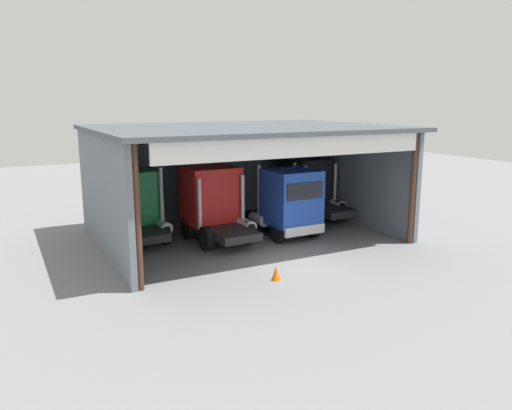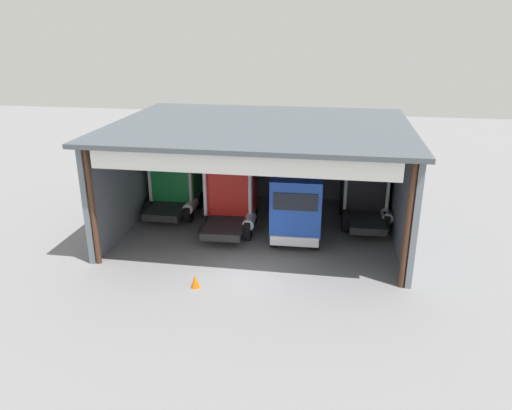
{
  "view_description": "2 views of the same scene",
  "coord_description": "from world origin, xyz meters",
  "px_view_note": "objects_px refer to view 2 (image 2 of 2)",
  "views": [
    {
      "loc": [
        -10.55,
        -16.59,
        6.62
      ],
      "look_at": [
        0.0,
        3.58,
        1.85
      ],
      "focal_mm": 34.75,
      "sensor_mm": 36.0,
      "label": 1
    },
    {
      "loc": [
        3.46,
        -17.74,
        9.85
      ],
      "look_at": [
        0.0,
        3.58,
        1.85
      ],
      "focal_mm": 34.2,
      "sensor_mm": 36.0,
      "label": 2
    }
  ],
  "objects_px": {
    "oil_drum": "(196,192)",
    "traffic_cone": "(195,281)",
    "tool_cart": "(189,190)",
    "truck_blue_left_bay": "(296,207)",
    "truck_red_right_bay": "(231,193)",
    "truck_green_center_left_bay": "(176,181)",
    "truck_black_center_right_bay": "(365,188)"
  },
  "relations": [
    {
      "from": "tool_cart",
      "to": "truck_green_center_left_bay",
      "type": "bearing_deg",
      "value": -90.21
    },
    {
      "from": "truck_green_center_left_bay",
      "to": "tool_cart",
      "type": "relative_size",
      "value": 4.34
    },
    {
      "from": "truck_green_center_left_bay",
      "to": "oil_drum",
      "type": "xyz_separation_m",
      "value": [
        0.48,
        2.16,
        -1.32
      ]
    },
    {
      "from": "oil_drum",
      "to": "truck_red_right_bay",
      "type": "bearing_deg",
      "value": -52.52
    },
    {
      "from": "truck_red_right_bay",
      "to": "truck_blue_left_bay",
      "type": "bearing_deg",
      "value": -22.85
    },
    {
      "from": "truck_black_center_right_bay",
      "to": "tool_cart",
      "type": "bearing_deg",
      "value": 166.65
    },
    {
      "from": "truck_green_center_left_bay",
      "to": "truck_blue_left_bay",
      "type": "distance_m",
      "value": 7.48
    },
    {
      "from": "truck_red_right_bay",
      "to": "truck_black_center_right_bay",
      "type": "distance_m",
      "value": 7.0
    },
    {
      "from": "truck_blue_left_bay",
      "to": "tool_cart",
      "type": "xyz_separation_m",
      "value": [
        -6.85,
        5.24,
        -1.29
      ]
    },
    {
      "from": "truck_red_right_bay",
      "to": "tool_cart",
      "type": "xyz_separation_m",
      "value": [
        -3.44,
        3.96,
        -1.34
      ]
    },
    {
      "from": "truck_blue_left_bay",
      "to": "traffic_cone",
      "type": "relative_size",
      "value": 8.0
    },
    {
      "from": "truck_blue_left_bay",
      "to": "tool_cart",
      "type": "height_order",
      "value": "truck_blue_left_bay"
    },
    {
      "from": "traffic_cone",
      "to": "truck_black_center_right_bay",
      "type": "bearing_deg",
      "value": 50.23
    },
    {
      "from": "tool_cart",
      "to": "truck_blue_left_bay",
      "type": "bearing_deg",
      "value": -37.4
    },
    {
      "from": "tool_cart",
      "to": "traffic_cone",
      "type": "height_order",
      "value": "tool_cart"
    },
    {
      "from": "oil_drum",
      "to": "truck_green_center_left_bay",
      "type": "bearing_deg",
      "value": -102.46
    },
    {
      "from": "tool_cart",
      "to": "traffic_cone",
      "type": "bearing_deg",
      "value": -72.24
    },
    {
      "from": "oil_drum",
      "to": "traffic_cone",
      "type": "distance_m",
      "value": 10.58
    },
    {
      "from": "truck_red_right_bay",
      "to": "truck_blue_left_bay",
      "type": "height_order",
      "value": "truck_blue_left_bay"
    },
    {
      "from": "truck_green_center_left_bay",
      "to": "traffic_cone",
      "type": "bearing_deg",
      "value": -67.55
    },
    {
      "from": "truck_red_right_bay",
      "to": "traffic_cone",
      "type": "xyz_separation_m",
      "value": [
        -0.14,
        -6.32,
        -1.56
      ]
    },
    {
      "from": "truck_red_right_bay",
      "to": "oil_drum",
      "type": "relative_size",
      "value": 5.16
    },
    {
      "from": "truck_blue_left_bay",
      "to": "truck_black_center_right_bay",
      "type": "bearing_deg",
      "value": -137.41
    },
    {
      "from": "truck_blue_left_bay",
      "to": "oil_drum",
      "type": "bearing_deg",
      "value": -40.43
    },
    {
      "from": "traffic_cone",
      "to": "oil_drum",
      "type": "bearing_deg",
      "value": 105.49
    },
    {
      "from": "oil_drum",
      "to": "traffic_cone",
      "type": "relative_size",
      "value": 1.62
    },
    {
      "from": "truck_blue_left_bay",
      "to": "truck_green_center_left_bay",
      "type": "bearing_deg",
      "value": -25.1
    },
    {
      "from": "truck_black_center_right_bay",
      "to": "oil_drum",
      "type": "xyz_separation_m",
      "value": [
        -9.7,
        1.93,
        -1.37
      ]
    },
    {
      "from": "truck_red_right_bay",
      "to": "tool_cart",
      "type": "height_order",
      "value": "truck_red_right_bay"
    },
    {
      "from": "truck_red_right_bay",
      "to": "traffic_cone",
      "type": "relative_size",
      "value": 8.38
    },
    {
      "from": "truck_green_center_left_bay",
      "to": "traffic_cone",
      "type": "relative_size",
      "value": 7.74
    },
    {
      "from": "truck_green_center_left_bay",
      "to": "truck_black_center_right_bay",
      "type": "bearing_deg",
      "value": 1.38
    }
  ]
}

